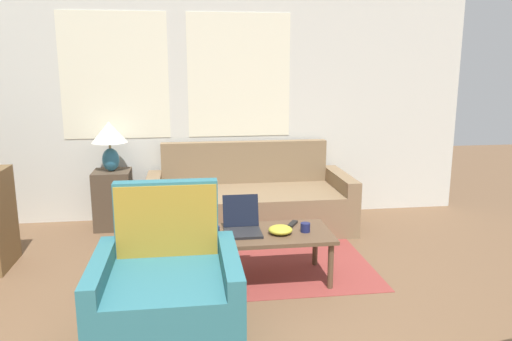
{
  "coord_description": "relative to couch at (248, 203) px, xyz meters",
  "views": [
    {
      "loc": [
        -0.0,
        -1.61,
        1.67
      ],
      "look_at": [
        0.59,
        2.66,
        0.75
      ],
      "focal_mm": 35.0,
      "sensor_mm": 36.0,
      "label": 1
    }
  ],
  "objects": [
    {
      "name": "wall_back",
      "position": [
        -0.62,
        0.46,
        1.05
      ],
      "size": [
        6.19,
        0.06,
        2.6
      ],
      "color": "silver",
      "rests_on": "ground_plane"
    },
    {
      "name": "rug",
      "position": [
        -0.04,
        -0.7,
        -0.25
      ],
      "size": [
        1.87,
        1.98,
        0.01
      ],
      "color": "brown",
      "rests_on": "ground_plane"
    },
    {
      "name": "couch",
      "position": [
        0.0,
        0.0,
        0.0
      ],
      "size": [
        2.07,
        0.9,
        0.85
      ],
      "color": "#846B4C",
      "rests_on": "ground_plane"
    },
    {
      "name": "armchair",
      "position": [
        -0.76,
        -2.11,
        0.02
      ],
      "size": [
        0.86,
        0.81,
        0.94
      ],
      "color": "#2D6B75",
      "rests_on": "ground_plane"
    },
    {
      "name": "side_table",
      "position": [
        -1.39,
        0.17,
        0.05
      ],
      "size": [
        0.37,
        0.37,
        0.6
      ],
      "color": "#4C3D2D",
      "rests_on": "ground_plane"
    },
    {
      "name": "table_lamp",
      "position": [
        -1.39,
        0.17,
        0.69
      ],
      "size": [
        0.36,
        0.36,
        0.5
      ],
      "color": "teal",
      "rests_on": "side_table"
    },
    {
      "name": "coffee_table",
      "position": [
        -0.04,
        -1.32,
        0.09
      ],
      "size": [
        1.04,
        0.56,
        0.39
      ],
      "color": "brown",
      "rests_on": "ground_plane"
    },
    {
      "name": "laptop",
      "position": [
        -0.21,
        -1.28,
        0.19
      ],
      "size": [
        0.28,
        0.33,
        0.27
      ],
      "color": "black",
      "rests_on": "coffee_table"
    },
    {
      "name": "cup_navy",
      "position": [
        0.28,
        -1.35,
        0.17
      ],
      "size": [
        0.08,
        0.08,
        0.07
      ],
      "color": "#191E4C",
      "rests_on": "coffee_table"
    },
    {
      "name": "cup_yellow",
      "position": [
        -0.43,
        -1.39,
        0.18
      ],
      "size": [
        0.07,
        0.07,
        0.09
      ],
      "color": "#191E4C",
      "rests_on": "coffee_table"
    },
    {
      "name": "snack_bowl",
      "position": [
        0.08,
        -1.37,
        0.17
      ],
      "size": [
        0.19,
        0.19,
        0.06
      ],
      "color": "gold",
      "rests_on": "coffee_table"
    },
    {
      "name": "tv_remote",
      "position": [
        0.22,
        -1.18,
        0.14
      ],
      "size": [
        0.11,
        0.15,
        0.02
      ],
      "color": "black",
      "rests_on": "coffee_table"
    }
  ]
}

